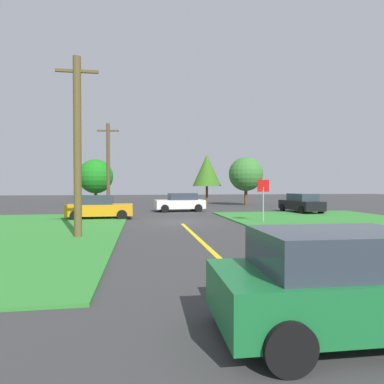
{
  "coord_description": "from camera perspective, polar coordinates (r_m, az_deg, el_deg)",
  "views": [
    {
      "loc": [
        -2.43,
        -20.35,
        2.31
      ],
      "look_at": [
        1.49,
        4.8,
        1.79
      ],
      "focal_mm": 30.56,
      "sensor_mm": 36.0,
      "label": 1
    }
  ],
  "objects": [
    {
      "name": "car_on_crossroad",
      "position": [
        28.9,
        18.52,
        -1.87
      ],
      "size": [
        2.2,
        4.61,
        1.62
      ],
      "rotation": [
        0.0,
        0.0,
        1.64
      ],
      "color": "black",
      "rests_on": "ground"
    },
    {
      "name": "car_behind_on_main_road",
      "position": [
        5.77,
        25.77,
        -14.02
      ],
      "size": [
        4.37,
        2.15,
        1.62
      ],
      "rotation": [
        0.0,
        0.0,
        -0.02
      ],
      "color": "#196B33",
      "rests_on": "ground"
    },
    {
      "name": "lane_stripe_center",
      "position": [
        12.79,
        2.27,
        -9.2
      ],
      "size": [
        0.2,
        14.0,
        0.01
      ],
      "primitive_type": "cube",
      "color": "yellow",
      "rests_on": "ground"
    },
    {
      "name": "grass_verge_right",
      "position": [
        20.31,
        27.0,
        -5.37
      ],
      "size": [
        12.0,
        20.0,
        0.08
      ],
      "primitive_type": "cube",
      "color": "#328531",
      "rests_on": "ground"
    },
    {
      "name": "parked_car_near_building",
      "position": [
        23.14,
        -15.96,
        -2.6
      ],
      "size": [
        4.39,
        2.06,
        1.62
      ],
      "rotation": [
        0.0,
        0.0,
        0.03
      ],
      "color": "orange",
      "rests_on": "ground"
    },
    {
      "name": "car_approaching_junction",
      "position": [
        29.03,
        -2.05,
        -1.8
      ],
      "size": [
        4.47,
        2.45,
        1.62
      ],
      "rotation": [
        0.0,
        0.0,
        3.22
      ],
      "color": "white",
      "rests_on": "ground"
    },
    {
      "name": "pine_tree_center",
      "position": [
        40.8,
        2.61,
        3.78
      ],
      "size": [
        3.59,
        3.59,
        6.16
      ],
      "color": "brown",
      "rests_on": "ground"
    },
    {
      "name": "ground_plane",
      "position": [
        20.62,
        -2.05,
        -5.26
      ],
      "size": [
        120.0,
        120.0,
        0.0
      ],
      "primitive_type": "plane",
      "color": "#383838"
    },
    {
      "name": "oak_tree_left",
      "position": [
        42.69,
        -16.47,
        2.63
      ],
      "size": [
        4.3,
        4.3,
        5.6
      ],
      "color": "brown",
      "rests_on": "ground"
    },
    {
      "name": "utility_pole_mid",
      "position": [
        28.04,
        -14.42,
        4.27
      ],
      "size": [
        1.8,
        0.33,
        7.43
      ],
      "color": "brown",
      "rests_on": "ground"
    },
    {
      "name": "stop_sign",
      "position": [
        20.47,
        12.33,
        -0.1
      ],
      "size": [
        0.74,
        0.07,
        2.65
      ],
      "rotation": [
        0.0,
        0.0,
        3.12
      ],
      "color": "#9EA0A8",
      "rests_on": "ground"
    },
    {
      "name": "oak_tree_right",
      "position": [
        38.24,
        9.39,
        3.11
      ],
      "size": [
        3.94,
        3.94,
        5.6
      ],
      "color": "brown",
      "rests_on": "ground"
    },
    {
      "name": "utility_pole_near",
      "position": [
        15.13,
        -19.36,
        7.64
      ],
      "size": [
        1.8,
        0.34,
        7.87
      ],
      "color": "brown",
      "rests_on": "ground"
    }
  ]
}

